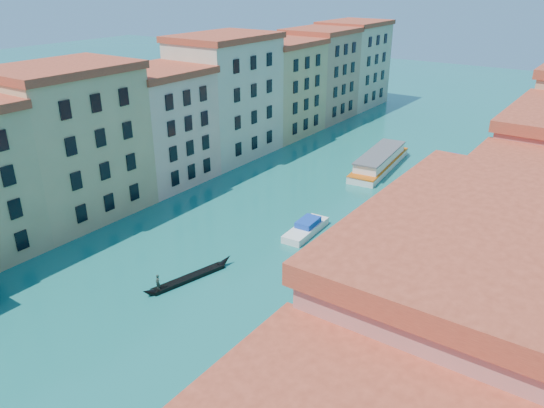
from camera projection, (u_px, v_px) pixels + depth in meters
The scene contains 8 objects.
left_bank_palazzos at pixel (202, 108), 88.00m from camera, with size 12.80×128.40×21.00m.
quay at pixel (493, 231), 66.68m from camera, with size 4.00×140.00×1.00m, color #ABA38A.
mooring_poles_right at pixel (334, 383), 40.70m from camera, with size 1.44×54.24×3.20m.
vaporetto_far at pixel (380, 161), 89.17m from camera, with size 6.44×19.62×2.86m.
gondola_fore at pixel (189, 277), 56.74m from camera, with size 3.67×11.31×2.29m.
gondola_far at pixel (357, 244), 63.64m from camera, with size 5.17×11.62×1.71m.
motorboat_mid at pixel (306, 228), 67.01m from camera, with size 2.99×8.17×1.67m.
motorboat_far at pixel (451, 161), 91.46m from camera, with size 2.79×7.24×1.47m.
Camera 1 is at (33.46, 0.03, 30.21)m, focal length 35.00 mm.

